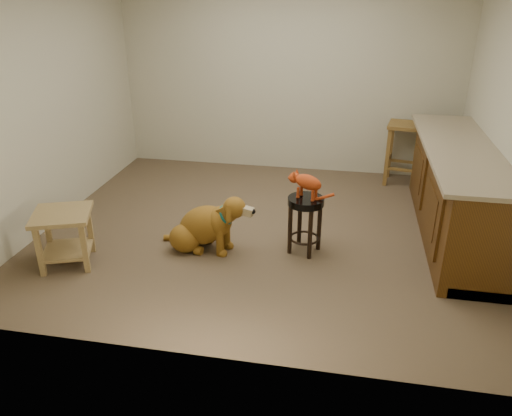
% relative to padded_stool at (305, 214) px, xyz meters
% --- Properties ---
extents(floor, '(4.50, 4.00, 0.01)m').
position_rel_padded_stool_xyz_m(floor, '(-0.48, 0.36, -0.40)').
color(floor, brown).
rests_on(floor, ground).
extents(room_shell, '(4.54, 4.04, 2.62)m').
position_rel_padded_stool_xyz_m(room_shell, '(-0.48, 0.36, 1.28)').
color(room_shell, '#B6B093').
rests_on(room_shell, ground).
extents(cabinet_run, '(0.70, 2.56, 0.94)m').
position_rel_padded_stool_xyz_m(cabinet_run, '(1.46, 0.66, 0.04)').
color(cabinet_run, '#492A0D').
rests_on(cabinet_run, ground).
extents(padded_stool, '(0.37, 0.37, 0.56)m').
position_rel_padded_stool_xyz_m(padded_stool, '(0.00, 0.00, 0.00)').
color(padded_stool, black).
rests_on(padded_stool, ground).
extents(wood_stool, '(0.49, 0.49, 0.79)m').
position_rel_padded_stool_xyz_m(wood_stool, '(1.05, 2.06, 0.01)').
color(wood_stool, brown).
rests_on(wood_stool, ground).
extents(side_table, '(0.64, 0.64, 0.52)m').
position_rel_padded_stool_xyz_m(side_table, '(-2.14, -0.63, -0.06)').
color(side_table, olive).
rests_on(side_table, ground).
extents(golden_retriever, '(0.98, 0.53, 0.63)m').
position_rel_padded_stool_xyz_m(golden_retriever, '(-0.96, -0.12, -0.16)').
color(golden_retriever, brown).
rests_on(golden_retriever, ground).
extents(tabby_kitten, '(0.45, 0.22, 0.28)m').
position_rel_padded_stool_xyz_m(tabby_kitten, '(-0.01, 0.00, 0.32)').
color(tabby_kitten, '#A13310').
rests_on(tabby_kitten, padded_stool).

